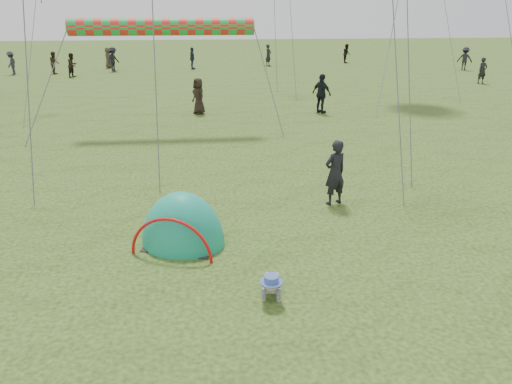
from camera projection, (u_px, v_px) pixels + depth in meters
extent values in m
plane|color=#14380E|center=(244.00, 314.00, 8.12)|extent=(140.00, 140.00, 0.00)
ellipsoid|color=#0E9750|center=(183.00, 244.00, 10.52)|extent=(2.16, 1.97, 2.29)
imported|color=black|center=(335.00, 173.00, 12.35)|extent=(0.71, 0.61, 1.66)
imported|color=black|center=(483.00, 71.00, 31.77)|extent=(0.65, 0.48, 1.63)
imported|color=#362C22|center=(54.00, 63.00, 36.40)|extent=(0.90, 0.97, 1.59)
imported|color=black|center=(113.00, 59.00, 37.70)|extent=(1.16, 1.32, 1.78)
imported|color=black|center=(199.00, 96.00, 22.85)|extent=(0.85, 0.95, 1.63)
imported|color=black|center=(268.00, 55.00, 41.07)|extent=(0.72, 0.76, 1.74)
imported|color=black|center=(73.00, 65.00, 34.71)|extent=(0.90, 0.98, 1.63)
imported|color=black|center=(322.00, 94.00, 22.96)|extent=(0.98, 1.10, 1.80)
imported|color=#272A32|center=(11.00, 63.00, 35.93)|extent=(0.64, 1.07, 1.64)
imported|color=#3D3229|center=(108.00, 58.00, 39.69)|extent=(0.74, 0.91, 1.60)
imported|color=black|center=(347.00, 53.00, 43.36)|extent=(0.76, 0.89, 1.59)
imported|color=#21293F|center=(192.00, 58.00, 39.09)|extent=(0.55, 1.02, 1.66)
imported|color=black|center=(465.00, 59.00, 38.51)|extent=(1.29, 1.12, 1.73)
cylinder|color=red|center=(162.00, 27.00, 18.66)|extent=(6.88, 0.64, 0.64)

